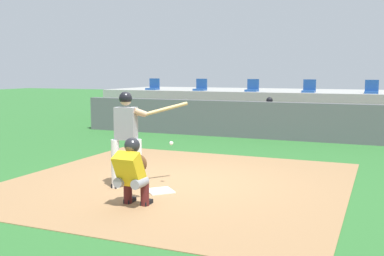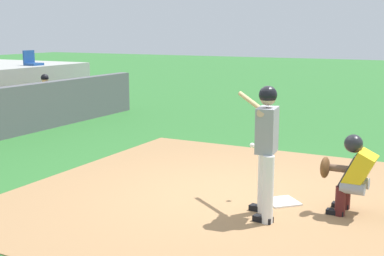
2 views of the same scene
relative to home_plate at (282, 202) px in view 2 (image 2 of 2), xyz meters
The scene contains 7 objects.
ground_plane 0.80m from the home_plate, 90.00° to the left, with size 80.00×80.00×0.00m, color #2D6B2D.
dirt_infield 0.80m from the home_plate, 90.00° to the left, with size 6.40×6.40×0.01m, color #9E754C.
home_plate is the anchor object (origin of this frame).
batter_at_plate 1.22m from the home_plate, behind, with size 1.19×0.96×1.80m.
catcher_crouched 1.13m from the home_plate, 90.19° to the right, with size 0.49×1.82×1.13m.
dugout_player_1 9.08m from the home_plate, 64.12° to the left, with size 0.49×0.70×1.30m.
stadium_seat_5 11.63m from the home_plate, 61.98° to the left, with size 0.46×0.46×0.48m.
Camera 2 is at (-7.06, -2.98, 2.51)m, focal length 48.24 mm.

